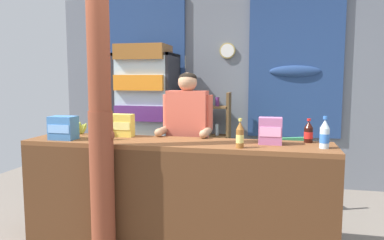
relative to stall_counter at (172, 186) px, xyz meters
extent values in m
plane|color=slate|center=(0.02, 0.67, -0.58)|extent=(6.81, 6.81, 0.00)
cube|color=slate|center=(0.02, 2.30, 0.77)|extent=(4.70, 0.12, 2.70)
cube|color=navy|center=(-1.17, 2.21, 1.12)|extent=(1.47, 0.04, 1.99)
ellipsoid|color=navy|center=(-1.17, 2.19, 1.02)|extent=(0.81, 0.10, 0.16)
cube|color=navy|center=(1.10, 2.21, 1.12)|extent=(1.23, 0.04, 1.99)
ellipsoid|color=navy|center=(1.10, 2.19, 1.02)|extent=(0.68, 0.10, 0.16)
cylinder|color=tan|center=(0.18, 2.22, 1.31)|extent=(0.22, 0.03, 0.22)
cylinder|color=white|center=(0.18, 2.20, 1.31)|extent=(0.19, 0.01, 0.19)
cube|color=beige|center=(-0.55, 2.22, 1.17)|extent=(0.24, 0.02, 0.18)
cube|color=brown|center=(0.00, 0.11, 0.35)|extent=(2.71, 0.54, 0.04)
cube|color=#4E2E18|center=(0.00, -0.14, -0.12)|extent=(2.71, 0.04, 0.91)
cube|color=#4E2E18|center=(-1.32, 0.11, -0.12)|extent=(0.08, 0.49, 0.91)
cube|color=#4E2E18|center=(1.32, 0.11, -0.12)|extent=(0.08, 0.49, 0.91)
cylinder|color=brown|center=(-0.53, -0.26, 0.04)|extent=(0.20, 0.20, 1.24)
cylinder|color=brown|center=(-0.53, -0.26, 1.29)|extent=(0.18, 0.18, 1.24)
ellipsoid|color=brown|center=(-0.44, -0.26, 0.47)|extent=(0.06, 0.05, 0.08)
cube|color=#232328|center=(-0.87, 2.11, 0.34)|extent=(0.79, 0.04, 1.84)
cube|color=#232328|center=(-1.24, 1.82, 0.34)|extent=(0.04, 0.61, 1.84)
cube|color=#232328|center=(-0.50, 1.82, 0.34)|extent=(0.04, 0.61, 1.84)
cube|color=#232328|center=(-0.87, 1.82, 1.24)|extent=(0.79, 0.61, 0.04)
cube|color=#232328|center=(-0.87, 1.82, -0.54)|extent=(0.79, 0.61, 0.08)
cube|color=silver|center=(-0.87, 1.53, 0.39)|extent=(0.73, 0.02, 1.68)
cylinder|color=#B7B7BC|center=(-0.54, 1.50, 0.34)|extent=(0.02, 0.02, 0.40)
cube|color=silver|center=(-0.87, 1.82, -0.03)|extent=(0.71, 0.53, 0.02)
cube|color=brown|center=(-0.87, 1.70, 0.08)|extent=(0.67, 0.49, 0.20)
cube|color=silver|center=(-0.87, 1.82, 0.37)|extent=(0.71, 0.53, 0.02)
cube|color=#56286B|center=(-0.87, 1.70, 0.48)|extent=(0.67, 0.49, 0.20)
cube|color=silver|center=(-0.87, 1.82, 0.76)|extent=(0.71, 0.53, 0.02)
cube|color=orange|center=(-0.87, 1.70, 0.87)|extent=(0.67, 0.49, 0.20)
cube|color=silver|center=(-0.87, 1.82, 1.16)|extent=(0.71, 0.53, 0.02)
cube|color=brown|center=(-0.87, 1.70, 1.27)|extent=(0.67, 0.49, 0.20)
cube|color=brown|center=(-0.20, 1.91, 0.08)|extent=(0.04, 0.28, 1.32)
cube|color=brown|center=(0.24, 1.91, 0.08)|extent=(0.04, 0.28, 1.32)
cube|color=brown|center=(0.02, 1.91, 0.54)|extent=(0.44, 0.28, 0.02)
cylinder|color=#56286B|center=(-0.04, 1.91, 0.62)|extent=(0.07, 0.07, 0.12)
cylinder|color=#56286B|center=(0.09, 1.91, 0.62)|extent=(0.05, 0.05, 0.12)
cube|color=brown|center=(0.02, 1.91, 0.15)|extent=(0.44, 0.28, 0.02)
cylinder|color=silver|center=(-0.04, 1.91, 0.23)|extent=(0.07, 0.07, 0.13)
cylinder|color=silver|center=(0.09, 1.91, 0.24)|extent=(0.05, 0.05, 0.15)
cube|color=brown|center=(0.02, 1.91, -0.25)|extent=(0.44, 0.28, 0.02)
cylinder|color=black|center=(-0.04, 1.91, -0.17)|extent=(0.05, 0.05, 0.13)
cylinder|color=#56286B|center=(0.09, 1.91, -0.18)|extent=(0.05, 0.05, 0.12)
cube|color=#4CC675|center=(0.95, 1.33, -0.14)|extent=(0.58, 0.58, 0.04)
cube|color=#4CC675|center=(1.03, 1.15, 0.08)|extent=(0.40, 0.20, 0.40)
cylinder|color=#4CC675|center=(1.05, 1.58, -0.36)|extent=(0.04, 0.04, 0.44)
cylinder|color=#4CC675|center=(0.70, 1.44, -0.36)|extent=(0.04, 0.04, 0.44)
cylinder|color=#4CC675|center=(1.20, 1.23, -0.36)|extent=(0.04, 0.04, 0.44)
cylinder|color=#4CC675|center=(0.85, 1.09, -0.36)|extent=(0.04, 0.04, 0.44)
cube|color=#4CC675|center=(1.14, 1.41, -0.02)|extent=(0.19, 0.38, 0.03)
cube|color=#4CC675|center=(0.77, 1.26, -0.02)|extent=(0.19, 0.38, 0.03)
cylinder|color=#28282D|center=(-0.09, 0.60, -0.14)|extent=(0.11, 0.11, 0.88)
cylinder|color=#28282D|center=(0.08, 0.60, -0.14)|extent=(0.11, 0.11, 0.88)
cube|color=#D15B47|center=(-0.01, 0.60, 0.55)|extent=(0.40, 0.20, 0.50)
sphere|color=tan|center=(-0.01, 0.60, 0.89)|extent=(0.19, 0.19, 0.19)
ellipsoid|color=black|center=(-0.01, 0.61, 0.93)|extent=(0.18, 0.18, 0.10)
cylinder|color=#D15B47|center=(-0.22, 0.60, 0.59)|extent=(0.08, 0.08, 0.35)
cylinder|color=tan|center=(-0.22, 0.45, 0.41)|extent=(0.07, 0.26, 0.07)
sphere|color=tan|center=(-0.22, 0.32, 0.41)|extent=(0.08, 0.08, 0.08)
cylinder|color=#D15B47|center=(0.21, 0.60, 0.59)|extent=(0.08, 0.08, 0.35)
cylinder|color=tan|center=(0.21, 0.45, 0.41)|extent=(0.07, 0.26, 0.07)
sphere|color=tan|center=(0.21, 0.32, 0.41)|extent=(0.08, 0.08, 0.08)
cylinder|color=#75C64C|center=(-0.79, 0.16, 0.48)|extent=(0.09, 0.09, 0.20)
cone|color=#75C64C|center=(-0.79, 0.16, 0.62)|extent=(0.09, 0.09, 0.09)
cylinder|color=black|center=(-0.79, 0.16, 0.69)|extent=(0.04, 0.04, 0.03)
cylinder|color=yellow|center=(-0.79, 0.16, 0.48)|extent=(0.09, 0.09, 0.09)
cylinder|color=silver|center=(1.24, 0.05, 0.45)|extent=(0.07, 0.07, 0.16)
cone|color=silver|center=(1.24, 0.05, 0.57)|extent=(0.07, 0.07, 0.07)
cylinder|color=blue|center=(1.24, 0.05, 0.62)|extent=(0.03, 0.03, 0.03)
cylinder|color=blue|center=(1.24, 0.05, 0.45)|extent=(0.08, 0.08, 0.07)
cylinder|color=orange|center=(-0.64, 0.04, 0.45)|extent=(0.07, 0.07, 0.15)
cone|color=orange|center=(-0.64, 0.04, 0.55)|extent=(0.07, 0.07, 0.07)
cylinder|color=white|center=(-0.64, 0.04, 0.60)|extent=(0.03, 0.03, 0.02)
cylinder|color=#194C99|center=(-0.64, 0.04, 0.45)|extent=(0.07, 0.07, 0.07)
cylinder|color=brown|center=(0.58, -0.07, 0.45)|extent=(0.06, 0.06, 0.15)
cone|color=brown|center=(0.58, -0.07, 0.55)|extent=(0.06, 0.06, 0.07)
cylinder|color=#E5CC4C|center=(0.58, -0.07, 0.60)|extent=(0.03, 0.03, 0.02)
cylinder|color=#E5D166|center=(0.58, -0.07, 0.45)|extent=(0.06, 0.06, 0.07)
cylinder|color=black|center=(1.14, 0.30, 0.44)|extent=(0.07, 0.07, 0.13)
cone|color=black|center=(1.14, 0.30, 0.53)|extent=(0.07, 0.07, 0.06)
cylinder|color=red|center=(1.14, 0.30, 0.57)|extent=(0.03, 0.03, 0.02)
cylinder|color=red|center=(1.14, 0.30, 0.44)|extent=(0.08, 0.08, 0.06)
cube|color=#EAD14C|center=(-0.57, 0.26, 0.48)|extent=(0.22, 0.11, 0.21)
cube|color=#FFFF8C|center=(-0.57, 0.21, 0.48)|extent=(0.20, 0.00, 0.07)
cube|color=#3D75B7|center=(-1.02, -0.02, 0.48)|extent=(0.23, 0.16, 0.21)
cube|color=#7CB5F7|center=(-1.02, -0.10, 0.48)|extent=(0.21, 0.00, 0.07)
cube|color=#B76699|center=(0.81, 0.14, 0.49)|extent=(0.19, 0.11, 0.23)
cube|color=#F7A5D8|center=(0.81, 0.09, 0.49)|extent=(0.17, 0.00, 0.08)
ellipsoid|color=#B7C647|center=(-1.17, 0.31, 0.43)|extent=(0.09, 0.04, 0.12)
ellipsoid|color=#B7C647|center=(-1.15, 0.30, 0.44)|extent=(0.09, 0.03, 0.15)
ellipsoid|color=#B7C647|center=(-1.12, 0.30, 0.43)|extent=(0.05, 0.04, 0.12)
ellipsoid|color=#B7C647|center=(-1.10, 0.30, 0.43)|extent=(0.05, 0.04, 0.12)
ellipsoid|color=#B7C647|center=(-1.07, 0.29, 0.43)|extent=(0.04, 0.04, 0.12)
ellipsoid|color=#B7C647|center=(-1.04, 0.30, 0.44)|extent=(0.07, 0.04, 0.14)
ellipsoid|color=#B7C647|center=(-1.02, 0.31, 0.43)|extent=(0.08, 0.04, 0.12)
ellipsoid|color=#B7C647|center=(-0.99, 0.31, 0.43)|extent=(0.09, 0.04, 0.13)
cylinder|color=olive|center=(-1.08, 0.29, 0.50)|extent=(0.02, 0.02, 0.05)
camera|label=1|loc=(0.85, -2.96, 0.92)|focal=34.27mm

